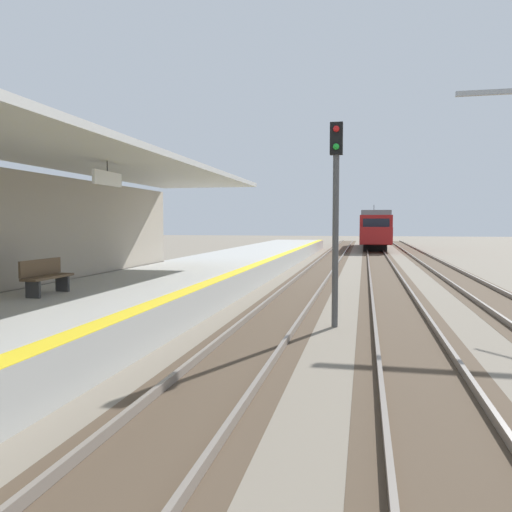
# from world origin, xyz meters

# --- Properties ---
(station_platform) EXTENTS (5.00, 80.00, 0.91)m
(station_platform) POSITION_xyz_m (-2.50, 16.00, 0.45)
(station_platform) COLOR #A8A8A3
(station_platform) RESTS_ON ground
(track_pair_nearest_platform) EXTENTS (2.34, 120.00, 0.16)m
(track_pair_nearest_platform) POSITION_xyz_m (1.90, 20.00, 0.05)
(track_pair_nearest_platform) COLOR #4C3D2D
(track_pair_nearest_platform) RESTS_ON ground
(track_pair_middle) EXTENTS (2.34, 120.00, 0.16)m
(track_pair_middle) POSITION_xyz_m (5.30, 20.00, 0.05)
(track_pair_middle) COLOR #4C3D2D
(track_pair_middle) RESTS_ON ground
(track_pair_far_side) EXTENTS (2.34, 120.00, 0.16)m
(track_pair_far_side) POSITION_xyz_m (8.70, 20.00, 0.05)
(track_pair_far_side) COLOR #4C3D2D
(track_pair_far_side) RESTS_ON ground
(approaching_train) EXTENTS (2.93, 19.60, 4.76)m
(approaching_train) POSITION_xyz_m (5.30, 57.26, 2.18)
(approaching_train) COLOR maroon
(approaching_train) RESTS_ON ground
(rail_signal_post) EXTENTS (0.32, 0.34, 5.20)m
(rail_signal_post) POSITION_xyz_m (3.56, 14.86, 3.19)
(rail_signal_post) COLOR #4C4C4C
(rail_signal_post) RESTS_ON ground
(platform_bench) EXTENTS (0.45, 1.60, 0.88)m
(platform_bench) POSITION_xyz_m (-3.43, 12.92, 1.37)
(platform_bench) COLOR brown
(platform_bench) RESTS_ON station_platform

